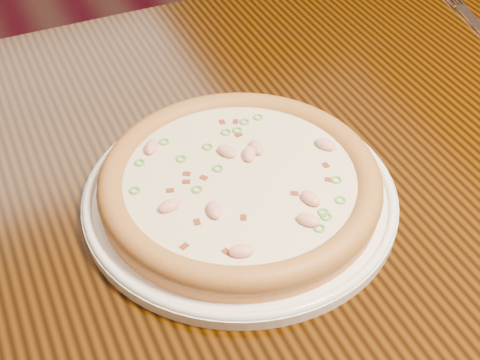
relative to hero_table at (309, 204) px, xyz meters
name	(u,v)px	position (x,y,z in m)	size (l,w,h in m)	color
ground	(169,167)	(0.07, 0.86, -0.65)	(9.00, 9.00, 0.00)	black
hero_table	(309,204)	(0.00, 0.00, 0.00)	(1.20, 0.80, 0.75)	black
plate	(240,195)	(-0.12, -0.05, 0.11)	(0.33, 0.33, 0.02)	white
pizza	(240,182)	(-0.12, -0.05, 0.13)	(0.30, 0.30, 0.03)	#C78947
fork	(474,21)	(0.36, 0.15, 0.10)	(0.06, 0.17, 0.00)	silver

